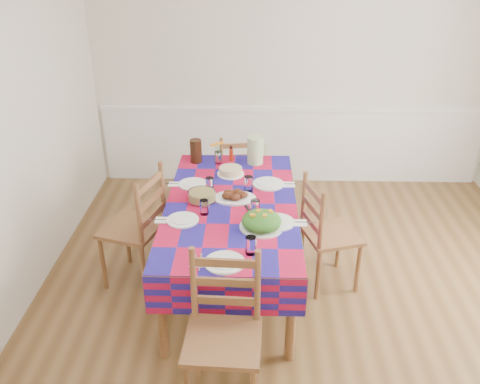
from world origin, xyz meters
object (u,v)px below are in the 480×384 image
(meat_platter, at_px, (234,196))
(tea_pitcher, at_px, (196,151))
(chair_left, at_px, (137,228))
(chair_right, at_px, (326,235))
(dining_table, at_px, (231,212))
(green_pitcher, at_px, (255,150))
(chair_far, at_px, (237,174))
(chair_near, at_px, (223,335))

(meat_platter, xyz_separation_m, tea_pitcher, (-0.39, 0.74, 0.08))
(chair_left, relative_size, chair_right, 1.07)
(dining_table, distance_m, meat_platter, 0.13)
(green_pitcher, xyz_separation_m, chair_right, (0.59, -0.81, -0.41))
(meat_platter, distance_m, tea_pitcher, 0.84)
(dining_table, xyz_separation_m, tea_pitcher, (-0.37, 0.81, 0.19))
(meat_platter, bearing_deg, chair_right, -6.23)
(chair_far, relative_size, chair_left, 0.84)
(chair_right, bearing_deg, tea_pitcher, 38.08)
(chair_near, distance_m, chair_left, 1.45)
(tea_pitcher, bearing_deg, chair_right, -35.68)
(chair_left, bearing_deg, tea_pitcher, 170.36)
(chair_far, distance_m, chair_right, 1.47)
(dining_table, distance_m, chair_far, 1.26)
(meat_platter, xyz_separation_m, chair_far, (-0.02, 1.17, -0.35))
(tea_pitcher, distance_m, chair_right, 1.46)
(chair_near, bearing_deg, green_pitcher, 87.44)
(meat_platter, relative_size, tea_pitcher, 1.59)
(dining_table, bearing_deg, chair_left, -178.95)
(dining_table, xyz_separation_m, chair_right, (0.78, -0.01, -0.19))
(dining_table, xyz_separation_m, chair_left, (-0.78, -0.01, -0.16))
(dining_table, height_order, chair_left, chair_left)
(meat_platter, relative_size, chair_left, 0.33)
(chair_near, bearing_deg, tea_pitcher, 102.93)
(meat_platter, relative_size, green_pitcher, 1.36)
(chair_left, bearing_deg, chair_far, 164.93)
(meat_platter, height_order, tea_pitcher, tea_pitcher)
(chair_right, bearing_deg, green_pitcher, 19.77)
(tea_pitcher, distance_m, chair_near, 2.11)
(meat_platter, xyz_separation_m, chair_right, (0.76, -0.08, -0.30))
(meat_platter, xyz_separation_m, chair_left, (-0.80, -0.08, -0.27))
(meat_platter, distance_m, chair_far, 1.22)
(green_pitcher, height_order, chair_near, chair_near)
(dining_table, distance_m, green_pitcher, 0.85)
(dining_table, bearing_deg, tea_pitcher, 114.24)
(chair_far, bearing_deg, tea_pitcher, 41.63)
(tea_pitcher, height_order, chair_near, chair_near)
(meat_platter, relative_size, chair_right, 0.36)
(chair_near, xyz_separation_m, chair_left, (-0.78, 1.22, 0.01))
(dining_table, height_order, tea_pitcher, tea_pitcher)
(dining_table, xyz_separation_m, chair_far, (0.01, 1.24, -0.24))
(green_pitcher, bearing_deg, tea_pitcher, 178.96)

